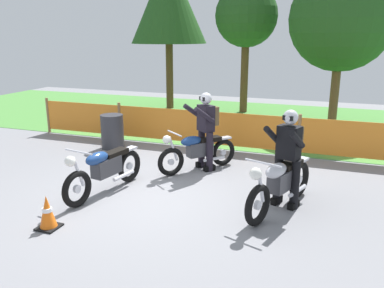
{
  "coord_description": "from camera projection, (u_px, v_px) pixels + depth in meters",
  "views": [
    {
      "loc": [
        3.13,
        -6.2,
        2.88
      ],
      "look_at": [
        0.73,
        0.49,
        0.9
      ],
      "focal_mm": 37.15,
      "sensor_mm": 36.0,
      "label": 1
    }
  ],
  "objects": [
    {
      "name": "traffic_cone",
      "position": [
        47.0,
        212.0,
        6.03
      ],
      "size": [
        0.32,
        0.32,
        0.53
      ],
      "color": "black",
      "rests_on": "ground"
    },
    {
      "name": "spare_drum",
      "position": [
        112.0,
        132.0,
        10.25
      ],
      "size": [
        0.58,
        0.58,
        0.88
      ],
      "primitive_type": "cylinder",
      "color": "#2D2D33",
      "rests_on": "ground"
    },
    {
      "name": "motorcycle_third",
      "position": [
        280.0,
        183.0,
        6.6
      ],
      "size": [
        0.93,
        2.04,
        1.01
      ],
      "rotation": [
        0.0,
        0.0,
        -1.92
      ],
      "color": "black",
      "rests_on": "ground"
    },
    {
      "name": "grass_verge",
      "position": [
        235.0,
        120.0,
        13.72
      ],
      "size": [
        24.0,
        7.32,
        0.01
      ],
      "primitive_type": "cube",
      "color": "#4C8C3D",
      "rests_on": "ground"
    },
    {
      "name": "tree_near_left",
      "position": [
        246.0,
        17.0,
        14.18
      ],
      "size": [
        2.24,
        2.24,
        4.62
      ],
      "color": "brown",
      "rests_on": "ground"
    },
    {
      "name": "rider_third",
      "position": [
        288.0,
        153.0,
        6.64
      ],
      "size": [
        0.67,
        0.77,
        1.69
      ],
      "rotation": [
        0.0,
        0.0,
        -1.92
      ],
      "color": "black",
      "rests_on": "ground"
    },
    {
      "name": "barrier_fence",
      "position": [
        202.0,
        127.0,
        10.26
      ],
      "size": [
        9.79,
        0.08,
        1.05
      ],
      "color": "olive",
      "rests_on": "ground"
    },
    {
      "name": "tree_near_right",
      "position": [
        342.0,
        19.0,
        12.34
      ],
      "size": [
        3.26,
        3.26,
        4.95
      ],
      "color": "brown",
      "rests_on": "ground"
    },
    {
      "name": "motorcycle_trailing",
      "position": [
        104.0,
        169.0,
        7.31
      ],
      "size": [
        0.7,
        2.05,
        0.98
      ],
      "rotation": [
        0.0,
        0.0,
        -1.75
      ],
      "color": "black",
      "rests_on": "ground"
    },
    {
      "name": "motorcycle_lead",
      "position": [
        198.0,
        151.0,
        8.55
      ],
      "size": [
        1.31,
        1.57,
        0.92
      ],
      "rotation": [
        0.0,
        0.0,
        -2.26
      ],
      "color": "black",
      "rests_on": "ground"
    },
    {
      "name": "ground",
      "position": [
        147.0,
        194.0,
        7.42
      ],
      "size": [
        24.0,
        24.0,
        0.02
      ],
      "primitive_type": "cube",
      "color": "gray"
    },
    {
      "name": "rider_lead",
      "position": [
        206.0,
        127.0,
        8.52
      ],
      "size": [
        0.74,
        0.78,
        1.69
      ],
      "rotation": [
        0.0,
        0.0,
        -2.26
      ],
      "color": "black",
      "rests_on": "ground"
    },
    {
      "name": "tree_leftmost",
      "position": [
        168.0,
        0.0,
        14.81
      ],
      "size": [
        2.88,
        2.88,
        5.71
      ],
      "color": "brown",
      "rests_on": "ground"
    }
  ]
}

